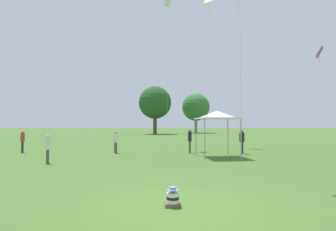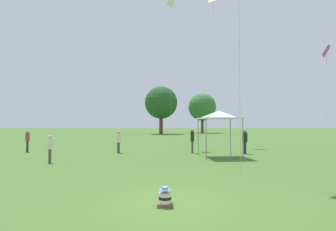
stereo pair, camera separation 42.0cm
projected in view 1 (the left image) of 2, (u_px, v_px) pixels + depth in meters
ground_plane at (175, 202)px, 7.35m from camera, size 300.00×300.00×0.00m
seated_toddler at (173, 198)px, 7.03m from camera, size 0.41×0.52×0.53m
person_standing_0 at (242, 139)px, 19.54m from camera, size 0.52×0.52×1.79m
person_standing_2 at (116, 140)px, 20.01m from camera, size 0.48×0.48×1.64m
person_standing_3 at (48, 146)px, 14.76m from camera, size 0.41×0.41×1.57m
person_standing_5 at (190, 138)px, 20.04m from camera, size 0.29×0.29×1.84m
person_standing_7 at (23, 139)px, 20.44m from camera, size 0.31×0.31×1.73m
canopy_tent at (217, 115)px, 17.67m from camera, size 2.86×2.86×3.11m
kite_1 at (167, 12)px, 25.38m from camera, size 0.80×0.80×14.37m
kite_2 at (320, 54)px, 28.23m from camera, size 1.28×1.36×10.51m
kite_3 at (209, 5)px, 28.37m from camera, size 1.19×1.13×16.23m
distant_tree_0 at (196, 107)px, 66.68m from camera, size 7.00×7.00×10.08m
distant_tree_1 at (155, 103)px, 58.94m from camera, size 7.34×7.34×10.76m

